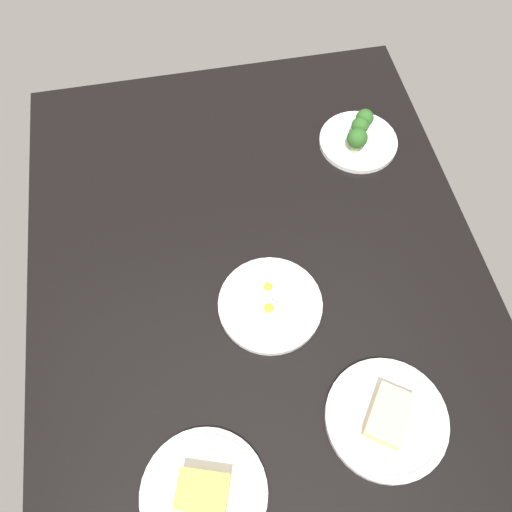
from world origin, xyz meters
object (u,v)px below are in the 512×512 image
Objects in this scene: plate_sandwich at (387,418)px; plate_broccoli at (359,137)px; plate_eggs at (270,304)px; plate_cheese at (204,493)px.

plate_sandwich is 63.87cm from plate_broccoli.
plate_broccoli reaches higher than plate_sandwich.
plate_eggs is at bearing -37.89° from plate_broccoli.
plate_sandwich is 1.02× the size of plate_cheese.
plate_cheese is 35.97cm from plate_eggs.
plate_eggs reaches higher than plate_cheese.
plate_cheese is (5.84, -33.43, -0.19)cm from plate_sandwich.
plate_cheese is at bearing -80.09° from plate_sandwich.
plate_broccoli is at bearing 168.18° from plate_sandwich.
plate_sandwich is at bearing -11.82° from plate_broccoli.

